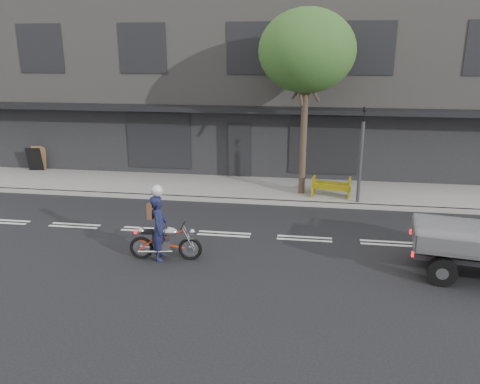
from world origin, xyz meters
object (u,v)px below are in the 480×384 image
construction_barrier (331,188)px  sandwich_board (35,159)px  rider (159,228)px  motorcycle (166,241)px  traffic_light_pole (360,161)px  street_tree (307,51)px

construction_barrier → sandwich_board: bearing=170.2°
rider → motorcycle: bearing=-95.5°
traffic_light_pole → sandwich_board: (-13.87, 2.52, -0.98)m
traffic_light_pole → rider: bearing=-136.4°
street_tree → construction_barrier: 4.89m
motorcycle → street_tree: bearing=55.6°
traffic_light_pole → sandwich_board: traffic_light_pole is taller
street_tree → traffic_light_pole: (2.00, -0.85, -3.63)m
street_tree → traffic_light_pole: size_ratio=1.93×
construction_barrier → sandwich_board: (-12.94, 2.23, 0.14)m
street_tree → rider: bearing=-120.0°
construction_barrier → motorcycle: bearing=-128.7°
traffic_light_pole → rider: (-5.55, -5.29, -0.78)m
traffic_light_pole → motorcycle: bearing=-135.6°
construction_barrier → traffic_light_pole: bearing=-17.2°
street_tree → sandwich_board: street_tree is taller
street_tree → construction_barrier: street_tree is taller
street_tree → motorcycle: size_ratio=3.50×
street_tree → sandwich_board: 12.84m
street_tree → motorcycle: street_tree is taller
motorcycle → construction_barrier: motorcycle is taller
sandwich_board → rider: bearing=-49.5°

